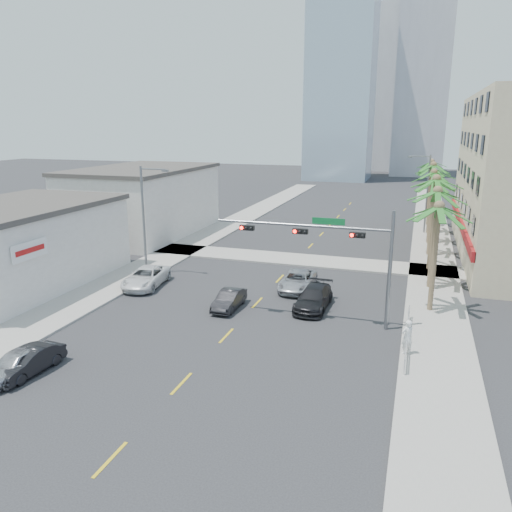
{
  "coord_description": "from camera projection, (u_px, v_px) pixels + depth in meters",
  "views": [
    {
      "loc": [
        10.29,
        -21.72,
        12.26
      ],
      "look_at": [
        -0.01,
        9.74,
        3.5
      ],
      "focal_mm": 35.0,
      "sensor_mm": 36.0,
      "label": 1
    }
  ],
  "objects": [
    {
      "name": "palm_tree_5",
      "position": [
        433.0,
        166.0,
        55.62
      ],
      "size": [
        4.8,
        4.8,
        8.52
      ],
      "color": "brown",
      "rests_on": "ground"
    },
    {
      "name": "sidewalk_left",
      "position": [
        171.0,
        255.0,
        48.15
      ],
      "size": [
        4.0,
        120.0,
        0.15
      ],
      "primitive_type": "cube",
      "color": "gray",
      "rests_on": "ground"
    },
    {
      "name": "car_lane_center",
      "position": [
        298.0,
        281.0,
        38.09
      ],
      "size": [
        2.36,
        5.03,
        1.39
      ],
      "primitive_type": "imported",
      "rotation": [
        0.0,
        0.0,
        0.01
      ],
      "color": "#BCBBC0",
      "rests_on": "ground"
    },
    {
      "name": "car_parked_mid",
      "position": [
        29.0,
        361.0,
        25.22
      ],
      "size": [
        1.66,
        3.98,
        1.28
      ],
      "primitive_type": "imported",
      "rotation": [
        0.0,
        0.0,
        -0.08
      ],
      "color": "black",
      "rests_on": "ground"
    },
    {
      "name": "palm_tree_1",
      "position": [
        438.0,
        192.0,
        36.59
      ],
      "size": [
        4.8,
        4.8,
        8.16
      ],
      "color": "brown",
      "rests_on": "ground"
    },
    {
      "name": "car_lane_left",
      "position": [
        229.0,
        300.0,
        34.14
      ],
      "size": [
        1.35,
        3.82,
        1.26
      ],
      "primitive_type": "imported",
      "rotation": [
        0.0,
        0.0,
        -0.0
      ],
      "color": "black",
      "rests_on": "ground"
    },
    {
      "name": "traffic_signal_mast",
      "position": [
        337.0,
        246.0,
        30.45
      ],
      "size": [
        11.12,
        0.54,
        7.2
      ],
      "color": "slate",
      "rests_on": "ground"
    },
    {
      "name": "tower_far_center",
      "position": [
        376.0,
        91.0,
        136.56
      ],
      "size": [
        16.0,
        16.0,
        42.0
      ],
      "primitive_type": "cube",
      "color": "#ADADB2",
      "rests_on": "ground"
    },
    {
      "name": "palm_tree_0",
      "position": [
        439.0,
        208.0,
        31.91
      ],
      "size": [
        4.8,
        4.8,
        7.8
      ],
      "color": "brown",
      "rests_on": "ground"
    },
    {
      "name": "building_left_near",
      "position": [
        16.0,
        248.0,
        38.48
      ],
      "size": [
        10.0,
        16.0,
        6.0
      ],
      "primitive_type": "cube",
      "color": "beige",
      "rests_on": "ground"
    },
    {
      "name": "palm_tree_3",
      "position": [
        435.0,
        182.0,
        46.24
      ],
      "size": [
        4.8,
        4.8,
        7.8
      ],
      "color": "brown",
      "rests_on": "ground"
    },
    {
      "name": "tower_far_left",
      "position": [
        342.0,
        69.0,
        109.73
      ],
      "size": [
        14.0,
        14.0,
        48.0
      ],
      "primitive_type": "cube",
      "color": "#99B2C6",
      "rests_on": "ground"
    },
    {
      "name": "sidewalk_cross",
      "position": [
        297.0,
        260.0,
        46.37
      ],
      "size": [
        80.0,
        4.0,
        0.15
      ],
      "primitive_type": "cube",
      "color": "gray",
      "rests_on": "ground"
    },
    {
      "name": "streetlight_right",
      "position": [
        426.0,
        190.0,
        56.49
      ],
      "size": [
        2.55,
        0.25,
        9.0
      ],
      "color": "slate",
      "rests_on": "ground"
    },
    {
      "name": "building_left_far",
      "position": [
        144.0,
        203.0,
        56.85
      ],
      "size": [
        11.0,
        18.0,
        7.2
      ],
      "primitive_type": "cube",
      "color": "beige",
      "rests_on": "ground"
    },
    {
      "name": "pedestrian",
      "position": [
        407.0,
        337.0,
        26.97
      ],
      "size": [
        0.84,
        0.8,
        1.94
      ],
      "primitive_type": "imported",
      "rotation": [
        0.0,
        0.0,
        3.8
      ],
      "color": "white",
      "rests_on": "sidewalk_right"
    },
    {
      "name": "ground",
      "position": [
        199.0,
        365.0,
        26.18
      ],
      "size": [
        260.0,
        260.0,
        0.0
      ],
      "primitive_type": "plane",
      "color": "#262628",
      "rests_on": "ground"
    },
    {
      "name": "sidewalk_right",
      "position": [
        434.0,
        278.0,
        40.93
      ],
      "size": [
        4.0,
        120.0,
        0.15
      ],
      "primitive_type": "cube",
      "color": "gray",
      "rests_on": "ground"
    },
    {
      "name": "tower_far_right",
      "position": [
        425.0,
        46.0,
        116.87
      ],
      "size": [
        12.0,
        12.0,
        60.0
      ],
      "primitive_type": "cube",
      "color": "#ADADB2",
      "rests_on": "ground"
    },
    {
      "name": "car_parked_near",
      "position": [
        18.0,
        363.0,
        24.98
      ],
      "size": [
        1.98,
        4.2,
        1.39
      ],
      "primitive_type": "imported",
      "rotation": [
        0.0,
        0.0,
        -0.08
      ],
      "color": "#B2B2B7",
      "rests_on": "ground"
    },
    {
      "name": "guardrail",
      "position": [
        407.0,
        334.0,
        28.42
      ],
      "size": [
        0.08,
        8.08,
        1.0
      ],
      "color": "silver",
      "rests_on": "ground"
    },
    {
      "name": "car_parked_far",
      "position": [
        146.0,
        277.0,
        38.8
      ],
      "size": [
        3.1,
        5.57,
        1.47
      ],
      "primitive_type": "imported",
      "rotation": [
        0.0,
        0.0,
        0.13
      ],
      "color": "white",
      "rests_on": "ground"
    },
    {
      "name": "palm_tree_4",
      "position": [
        434.0,
        173.0,
        50.93
      ],
      "size": [
        4.8,
        4.8,
        8.16
      ],
      "color": "brown",
      "rests_on": "ground"
    },
    {
      "name": "car_lane_right",
      "position": [
        314.0,
        298.0,
        34.17
      ],
      "size": [
        2.11,
        5.04,
        1.45
      ],
      "primitive_type": "imported",
      "rotation": [
        0.0,
        0.0,
        -0.01
      ],
      "color": "black",
      "rests_on": "ground"
    },
    {
      "name": "streetlight_left",
      "position": [
        145.0,
        215.0,
        41.06
      ],
      "size": [
        2.55,
        0.25,
        9.0
      ],
      "color": "slate",
      "rests_on": "ground"
    },
    {
      "name": "palm_tree_6",
      "position": [
        432.0,
        168.0,
        60.57
      ],
      "size": [
        4.8,
        4.8,
        7.8
      ],
      "color": "brown",
      "rests_on": "ground"
    },
    {
      "name": "palm_tree_7",
      "position": [
        432.0,
        162.0,
        65.26
      ],
      "size": [
        4.8,
        4.8,
        8.16
      ],
      "color": "brown",
      "rests_on": "ground"
    },
    {
      "name": "palm_tree_2",
      "position": [
        437.0,
        180.0,
        41.28
      ],
      "size": [
        4.8,
        4.8,
        8.52
      ],
      "color": "brown",
      "rests_on": "ground"
    }
  ]
}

